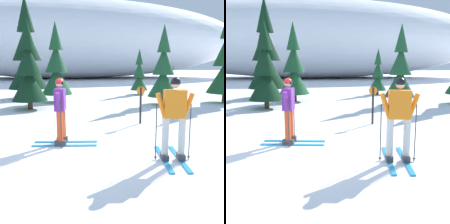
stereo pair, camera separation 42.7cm
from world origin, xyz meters
TOP-DOWN VIEW (x-y plane):
  - ground_plane at (0.00, 0.00)m, footprint 120.00×120.00m
  - skier_purple_jacket at (-0.42, 0.63)m, footprint 1.66×0.81m
  - skier_orange_jacket at (1.95, -0.96)m, footprint 0.82×1.74m
  - pine_tree_left at (-2.44, 10.18)m, footprint 2.20×2.20m
  - pine_tree_center_left at (-1.88, 6.25)m, footprint 1.53×1.53m
  - pine_tree_center at (-0.77, 8.44)m, footprint 1.59×1.59m
  - pine_tree_center_right at (4.33, 11.11)m, footprint 1.12×1.12m
  - pine_tree_right at (4.43, 6.83)m, footprint 1.50×1.50m
  - snow_ridge_background at (0.28, 30.56)m, footprint 45.86×17.76m
  - trail_marker_post at (2.20, 2.68)m, footprint 0.28×0.07m

SIDE VIEW (x-z plane):
  - ground_plane at x=0.00m, z-range 0.00..0.00m
  - trail_marker_post at x=2.20m, z-range 0.09..1.36m
  - skier_purple_jacket at x=-0.42m, z-range 0.04..1.73m
  - skier_orange_jacket at x=1.95m, z-range 0.05..1.83m
  - pine_tree_center_right at x=4.33m, z-range -0.24..2.67m
  - pine_tree_right at x=4.43m, z-range -0.32..3.56m
  - pine_tree_center_left at x=-1.88m, z-range -0.32..3.64m
  - pine_tree_center at x=-0.77m, z-range -0.34..3.78m
  - pine_tree_left at x=-2.44m, z-range -0.46..5.23m
  - snow_ridge_background at x=0.28m, z-range 0.00..9.71m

